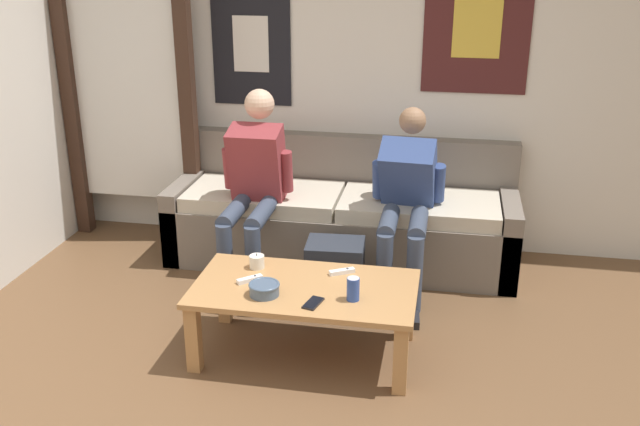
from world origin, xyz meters
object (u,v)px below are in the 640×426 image
(backpack, at_px, (335,275))
(pillar_candle, at_px, (257,262))
(game_controller_near_right, at_px, (342,272))
(cell_phone, at_px, (313,303))
(game_controller_near_left, at_px, (250,279))
(person_seated_adult, at_px, (253,182))
(couch, at_px, (342,220))
(drink_can_blue, at_px, (353,289))
(ceramic_bowl, at_px, (264,288))
(coffee_table, at_px, (305,297))
(person_seated_teen, at_px, (406,196))

(backpack, height_order, pillar_candle, pillar_candle)
(game_controller_near_right, bearing_deg, cell_phone, -103.40)
(game_controller_near_left, height_order, game_controller_near_right, same)
(backpack, bearing_deg, pillar_candle, -132.14)
(person_seated_adult, relative_size, pillar_candle, 14.34)
(couch, xyz_separation_m, pillar_candle, (-0.31, -1.10, 0.16))
(drink_can_blue, bearing_deg, person_seated_adult, 128.72)
(couch, xyz_separation_m, cell_phone, (0.08, -1.46, 0.13))
(backpack, bearing_deg, game_controller_near_right, -75.24)
(couch, height_order, cell_phone, couch)
(person_seated_adult, distance_m, cell_phone, 1.26)
(ceramic_bowl, bearing_deg, drink_can_blue, 3.88)
(pillar_candle, bearing_deg, game_controller_near_right, 1.50)
(couch, bearing_deg, person_seated_adult, -143.27)
(person_seated_adult, xyz_separation_m, pillar_candle, (0.21, -0.71, -0.22))
(game_controller_near_left, distance_m, game_controller_near_right, 0.51)
(person_seated_adult, distance_m, drink_can_blue, 1.28)
(coffee_table, xyz_separation_m, person_seated_adult, (-0.52, 0.89, 0.32))
(ceramic_bowl, distance_m, game_controller_near_right, 0.48)
(person_seated_teen, height_order, backpack, person_seated_teen)
(person_seated_teen, distance_m, pillar_candle, 1.10)
(couch, bearing_deg, ceramic_bowl, -97.50)
(backpack, xyz_separation_m, game_controller_near_left, (-0.37, -0.59, 0.23))
(person_seated_adult, height_order, person_seated_teen, person_seated_adult)
(game_controller_near_right, bearing_deg, ceramic_bowl, -137.94)
(cell_phone, bearing_deg, drink_can_blue, 23.24)
(coffee_table, height_order, cell_phone, cell_phone)
(couch, relative_size, drink_can_blue, 19.20)
(couch, bearing_deg, coffee_table, -90.04)
(ceramic_bowl, relative_size, pillar_candle, 1.90)
(person_seated_adult, distance_m, ceramic_bowl, 1.10)
(couch, height_order, person_seated_adult, person_seated_adult)
(person_seated_adult, height_order, pillar_candle, person_seated_adult)
(game_controller_near_left, bearing_deg, person_seated_teen, 50.76)
(drink_can_blue, bearing_deg, person_seated_teen, 79.75)
(person_seated_teen, bearing_deg, pillar_candle, -135.32)
(coffee_table, xyz_separation_m, person_seated_teen, (0.46, 0.94, 0.28))
(backpack, height_order, game_controller_near_right, game_controller_near_right)
(backpack, bearing_deg, cell_phone, -88.74)
(game_controller_near_left, height_order, cell_phone, game_controller_near_left)
(coffee_table, height_order, drink_can_blue, drink_can_blue)
(coffee_table, xyz_separation_m, pillar_candle, (-0.31, 0.17, 0.10))
(person_seated_teen, xyz_separation_m, cell_phone, (-0.38, -1.12, -0.20))
(person_seated_adult, xyz_separation_m, game_controller_near_right, (0.69, -0.70, -0.25))
(game_controller_near_right, bearing_deg, couch, 98.86)
(backpack, relative_size, game_controller_near_left, 3.14)
(person_seated_adult, height_order, game_controller_near_left, person_seated_adult)
(person_seated_teen, bearing_deg, person_seated_adult, -177.21)
(ceramic_bowl, distance_m, game_controller_near_left, 0.18)
(couch, distance_m, coffee_table, 1.28)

